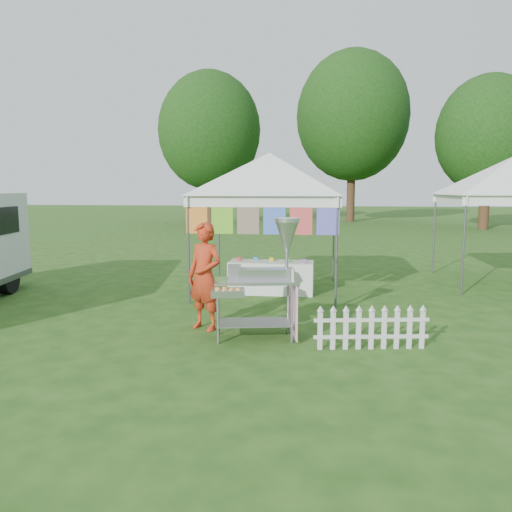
# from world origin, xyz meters

# --- Properties ---
(ground) EXTENTS (120.00, 120.00, 0.00)m
(ground) POSITION_xyz_m (0.00, 0.00, 0.00)
(ground) COLOR #224614
(ground) RESTS_ON ground
(canopy_main) EXTENTS (4.24, 4.24, 3.45)m
(canopy_main) POSITION_xyz_m (0.00, 3.49, 2.99)
(canopy_main) COLOR #59595E
(canopy_main) RESTS_ON ground
(tree_left) EXTENTS (6.40, 6.40, 9.53)m
(tree_left) POSITION_xyz_m (-6.00, 24.00, 5.83)
(tree_left) COLOR #392815
(tree_left) RESTS_ON ground
(tree_mid) EXTENTS (7.60, 7.60, 11.52)m
(tree_mid) POSITION_xyz_m (3.00, 28.00, 7.14)
(tree_mid) COLOR #392815
(tree_mid) RESTS_ON ground
(tree_right) EXTENTS (5.60, 5.60, 8.42)m
(tree_right) POSITION_xyz_m (10.00, 22.00, 5.18)
(tree_right) COLOR #392815
(tree_right) RESTS_ON ground
(donut_cart) EXTENTS (1.32, 1.10, 1.81)m
(donut_cart) POSITION_xyz_m (0.35, -0.02, 1.06)
(donut_cart) COLOR gray
(donut_cart) RESTS_ON ground
(vendor) EXTENTS (0.74, 0.65, 1.71)m
(vendor) POSITION_xyz_m (-0.68, 0.34, 0.86)
(vendor) COLOR #B83016
(vendor) RESTS_ON ground
(picket_fence) EXTENTS (1.60, 0.30, 0.56)m
(picket_fence) POSITION_xyz_m (1.86, -0.34, 0.29)
(picket_fence) COLOR silver
(picket_fence) RESTS_ON ground
(display_table) EXTENTS (1.80, 0.70, 0.69)m
(display_table) POSITION_xyz_m (0.07, 3.28, 0.35)
(display_table) COLOR white
(display_table) RESTS_ON ground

